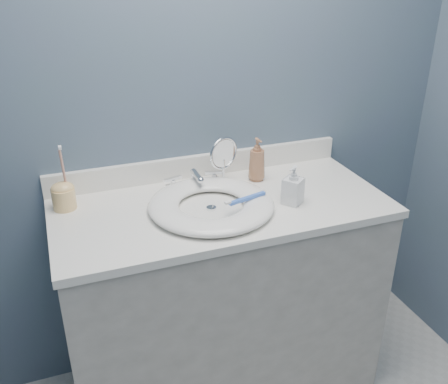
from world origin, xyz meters
name	(u,v)px	position (x,y,z in m)	size (l,w,h in m)	color
back_wall	(197,99)	(0.00, 1.25, 1.20)	(2.20, 0.02, 2.40)	#4D5B74
vanity_cabinet	(222,303)	(0.00, 0.97, 0.42)	(1.20, 0.55, 0.85)	beige
countertop	(222,207)	(0.00, 0.97, 0.86)	(1.22, 0.57, 0.03)	white
backsplash	(199,166)	(0.00, 1.24, 0.93)	(1.22, 0.02, 0.09)	white
basin	(211,204)	(-0.05, 0.94, 0.90)	(0.45, 0.45, 0.04)	white
drain	(211,208)	(-0.05, 0.94, 0.88)	(0.04, 0.04, 0.01)	silver
faucet	(195,180)	(-0.05, 1.14, 0.91)	(0.25, 0.13, 0.07)	silver
makeup_mirror	(224,159)	(0.06, 1.13, 0.99)	(0.13, 0.08, 0.20)	silver
soap_bottle_amber	(257,160)	(0.20, 1.12, 0.97)	(0.07, 0.07, 0.17)	#9C6746
soap_bottle_clear	(293,185)	(0.24, 0.89, 0.95)	(0.07, 0.07, 0.15)	silver
toothbrush_holder	(63,195)	(-0.54, 1.13, 0.93)	(0.08, 0.08, 0.24)	#F3C479
toothbrush_lying	(246,199)	(0.06, 0.90, 0.92)	(0.17, 0.06, 0.02)	blue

